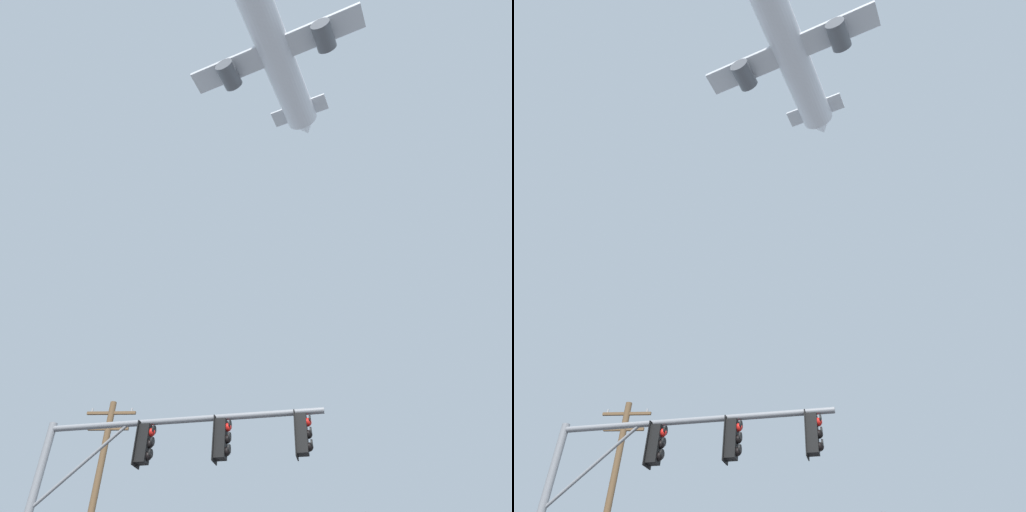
# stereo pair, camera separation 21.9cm
# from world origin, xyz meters

# --- Properties ---
(signal_pole_near) EXTENTS (7.05, 1.33, 5.74)m
(signal_pole_near) POSITION_xyz_m (-2.39, 8.09, 4.50)
(signal_pole_near) COLOR slate
(signal_pole_near) RESTS_ON ground
(airplane) EXTENTS (19.84, 25.70, 7.22)m
(airplane) POSITION_xyz_m (1.60, 21.06, 52.87)
(airplane) COLOR white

